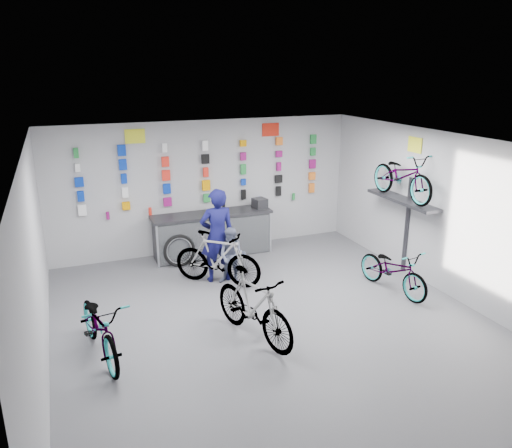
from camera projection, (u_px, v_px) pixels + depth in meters
name	position (u px, v px, depth m)	size (l,w,h in m)	color
floor	(276.00, 326.00, 8.27)	(8.00, 8.00, 0.00)	#54555A
ceiling	(278.00, 146.00, 7.37)	(8.00, 8.00, 0.00)	white
wall_back	(205.00, 187.00, 11.36)	(7.00, 7.00, 0.00)	#B3B3B5
wall_front	(467.00, 385.00, 4.28)	(7.00, 7.00, 0.00)	#B3B3B5
wall_left	(35.00, 274.00, 6.58)	(8.00, 8.00, 0.00)	#B3B3B5
wall_right	(453.00, 217.00, 9.06)	(8.00, 8.00, 0.00)	#B3B3B5
counter	(212.00, 235.00, 11.26)	(2.70, 0.66, 1.00)	black
merch_wall	(204.00, 175.00, 11.20)	(5.57, 0.08, 1.57)	white
wall_bracket	(403.00, 204.00, 10.07)	(0.39, 1.90, 2.00)	#333338
sign_left	(135.00, 136.00, 10.44)	(0.42, 0.02, 0.30)	yellow
sign_right	(271.00, 130.00, 11.54)	(0.42, 0.02, 0.30)	red
sign_side	(415.00, 145.00, 9.77)	(0.02, 0.40, 0.30)	yellow
bike_left	(100.00, 326.00, 7.28)	(0.65, 1.86, 0.98)	gray
bike_center	(253.00, 306.00, 7.75)	(0.53, 1.86, 1.12)	gray
bike_right	(393.00, 270.00, 9.44)	(0.59, 1.69, 0.89)	gray
bike_service	(217.00, 258.00, 9.73)	(0.51, 1.80, 1.08)	gray
bike_wall	(402.00, 176.00, 9.87)	(0.63, 1.80, 0.95)	gray
clerk	(217.00, 236.00, 9.79)	(0.69, 0.45, 1.89)	#0E0E44
customer	(232.00, 256.00, 9.75)	(0.56, 0.43, 1.15)	#515872
spare_wheel	(179.00, 251.00, 10.67)	(0.72, 0.23, 0.71)	black
register	(260.00, 203.00, 11.49)	(0.28, 0.30, 0.22)	black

